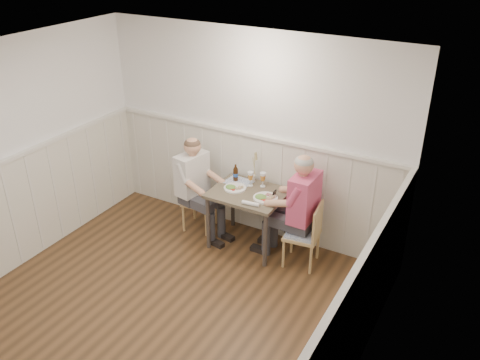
{
  "coord_description": "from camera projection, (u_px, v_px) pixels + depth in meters",
  "views": [
    {
      "loc": [
        2.71,
        -2.88,
        3.65
      ],
      "look_at": [
        0.18,
        1.64,
        1.0
      ],
      "focal_mm": 38.0,
      "sensor_mm": 36.0,
      "label": 1
    }
  ],
  "objects": [
    {
      "name": "beer_glass_b",
      "position": [
        250.0,
        177.0,
        6.18
      ],
      "size": [
        0.07,
        0.07,
        0.18
      ],
      "color": "silver",
      "rests_on": "dining_table"
    },
    {
      "name": "beer_bottle",
      "position": [
        236.0,
        174.0,
        6.31
      ],
      "size": [
        0.06,
        0.06,
        0.22
      ],
      "color": "black",
      "rests_on": "dining_table"
    },
    {
      "name": "grass_vase",
      "position": [
        253.0,
        167.0,
        6.25
      ],
      "size": [
        0.05,
        0.05,
        0.43
      ],
      "color": "silver",
      "rests_on": "dining_table"
    },
    {
      "name": "chair_right",
      "position": [
        306.0,
        232.0,
        5.87
      ],
      "size": [
        0.43,
        0.43,
        0.81
      ],
      "color": "tan",
      "rests_on": "ground"
    },
    {
      "name": "man_in_pink",
      "position": [
        300.0,
        217.0,
        5.89
      ],
      "size": [
        0.64,
        0.45,
        1.4
      ],
      "color": "#3F3F47",
      "rests_on": "ground"
    },
    {
      "name": "beer_glass_a",
      "position": [
        263.0,
        177.0,
        6.16
      ],
      "size": [
        0.07,
        0.07,
        0.19
      ],
      "color": "silver",
      "rests_on": "dining_table"
    },
    {
      "name": "plate_man",
      "position": [
        265.0,
        197.0,
        5.93
      ],
      "size": [
        0.29,
        0.29,
        0.07
      ],
      "color": "white",
      "rests_on": "dining_table"
    },
    {
      "name": "gingham_mat",
      "position": [
        239.0,
        182.0,
        6.32
      ],
      "size": [
        0.35,
        0.29,
        0.01
      ],
      "color": "#5671A6",
      "rests_on": "dining_table"
    },
    {
      "name": "dining_table",
      "position": [
        248.0,
        199.0,
        6.14
      ],
      "size": [
        0.88,
        0.7,
        0.75
      ],
      "color": "#4A412E",
      "rests_on": "ground"
    },
    {
      "name": "rolled_napkin",
      "position": [
        251.0,
        204.0,
        5.79
      ],
      "size": [
        0.21,
        0.07,
        0.05
      ],
      "color": "white",
      "rests_on": "dining_table"
    },
    {
      "name": "ground_plane",
      "position": [
        144.0,
        330.0,
        5.08
      ],
      "size": [
        4.5,
        4.5,
        0.0
      ],
      "primitive_type": "plane",
      "color": "#412D1A"
    },
    {
      "name": "diner_cream",
      "position": [
        195.0,
        193.0,
        6.47
      ],
      "size": [
        0.67,
        0.48,
        1.33
      ],
      "color": "#3F3F47",
      "rests_on": "ground"
    },
    {
      "name": "chair_left",
      "position": [
        196.0,
        198.0,
        6.61
      ],
      "size": [
        0.43,
        0.43,
        0.8
      ],
      "color": "tan",
      "rests_on": "ground"
    },
    {
      "name": "wainscot",
      "position": [
        180.0,
        239.0,
        5.3
      ],
      "size": [
        4.0,
        4.49,
        1.34
      ],
      "color": "silver",
      "rests_on": "ground"
    },
    {
      "name": "plate_diner",
      "position": [
        234.0,
        187.0,
        6.15
      ],
      "size": [
        0.27,
        0.27,
        0.07
      ],
      "color": "white",
      "rests_on": "dining_table"
    },
    {
      "name": "room_shell",
      "position": [
        129.0,
        197.0,
        4.39
      ],
      "size": [
        4.04,
        4.54,
        2.6
      ],
      "color": "white",
      "rests_on": "ground"
    }
  ]
}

